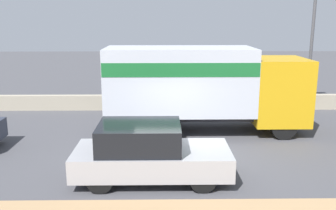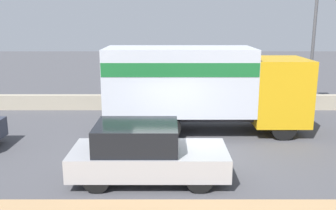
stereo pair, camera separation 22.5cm
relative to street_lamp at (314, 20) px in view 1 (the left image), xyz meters
The scene contains 5 objects.
ground_plane 9.60m from the street_lamp, 137.92° to the right, with size 80.00×80.00×0.00m, color #47474C.
stone_wall_backdrop 7.56m from the street_lamp, behind, with size 60.00×0.35×0.72m.
street_lamp is the anchor object (origin of this frame).
box_truck 6.25m from the street_lamp, 153.45° to the right, with size 7.66×2.46×3.30m.
car_hatchback 10.64m from the street_lamp, 134.86° to the right, with size 4.26×1.85×1.60m.
Camera 1 is at (-0.31, -11.05, 4.38)m, focal length 40.00 mm.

